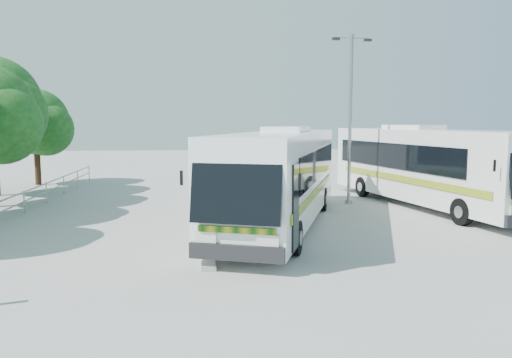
{
  "coord_description": "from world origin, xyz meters",
  "views": [
    {
      "loc": [
        -2.36,
        -18.72,
        3.92
      ],
      "look_at": [
        -0.28,
        1.58,
        1.56
      ],
      "focal_mm": 35.0,
      "sensor_mm": 36.0,
      "label": 1
    }
  ],
  "objects": [
    {
      "name": "ground",
      "position": [
        0.0,
        0.0,
        0.0
      ],
      "size": [
        100.0,
        100.0,
        0.0
      ],
      "primitive_type": "plane",
      "color": "#A6A6A0",
      "rests_on": "ground"
    },
    {
      "name": "lamppost",
      "position": [
        4.46,
        4.31,
        4.38
      ],
      "size": [
        1.94,
        0.42,
        7.93
      ],
      "rotation": [
        0.0,
        0.0,
        0.13
      ],
      "color": "gray",
      "rests_on": "ground"
    },
    {
      "name": "tree_far_e",
      "position": [
        -12.63,
        13.3,
        3.89
      ],
      "size": [
        4.54,
        4.28,
        5.92
      ],
      "color": "#382314",
      "rests_on": "ground"
    },
    {
      "name": "coach_adjacent",
      "position": [
        7.69,
        3.16,
        1.94
      ],
      "size": [
        4.96,
        13.02,
        3.55
      ],
      "rotation": [
        0.0,
        0.0,
        0.19
      ],
      "color": "silver",
      "rests_on": "ground"
    },
    {
      "name": "coach_main",
      "position": [
        0.49,
        -0.39,
        1.93
      ],
      "size": [
        6.58,
        12.78,
        3.52
      ],
      "rotation": [
        0.0,
        0.0,
        -0.34
      ],
      "color": "white",
      "rests_on": "ground"
    },
    {
      "name": "kerb_divider",
      "position": [
        -2.3,
        2.0,
        0.07
      ],
      "size": [
        0.4,
        16.0,
        0.15
      ],
      "primitive_type": "cube",
      "color": "#B2B2AD",
      "rests_on": "ground"
    },
    {
      "name": "railing",
      "position": [
        -10.0,
        4.0,
        0.74
      ],
      "size": [
        0.06,
        22.0,
        1.0
      ],
      "color": "gray",
      "rests_on": "ground"
    }
  ]
}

